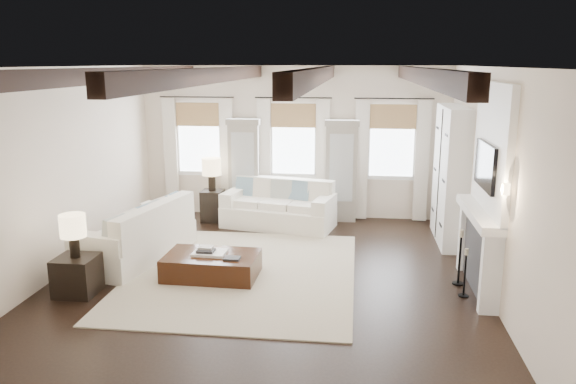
# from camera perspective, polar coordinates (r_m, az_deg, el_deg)

# --- Properties ---
(ground) EXTENTS (7.50, 7.50, 0.00)m
(ground) POSITION_cam_1_polar(r_m,az_deg,el_deg) (8.75, -2.22, -8.86)
(ground) COLOR black
(ground) RESTS_ON ground
(room_shell) EXTENTS (6.54, 7.54, 3.22)m
(room_shell) POSITION_cam_1_polar(r_m,az_deg,el_deg) (9.03, 3.29, 4.27)
(room_shell) COLOR #F1E0CB
(room_shell) RESTS_ON ground
(area_rug) EXTENTS (3.50, 4.19, 0.02)m
(area_rug) POSITION_cam_1_polar(r_m,az_deg,el_deg) (8.99, -4.62, -8.20)
(area_rug) COLOR #BFB39A
(area_rug) RESTS_ON ground
(sofa_back) EXTENTS (2.36, 1.44, 0.94)m
(sofa_back) POSITION_cam_1_polar(r_m,az_deg,el_deg) (11.39, -0.86, -1.61)
(sofa_back) COLOR white
(sofa_back) RESTS_ON ground
(sofa_left) EXTENTS (1.51, 2.45, 0.98)m
(sofa_left) POSITION_cam_1_polar(r_m,az_deg,el_deg) (9.80, -14.81, -4.38)
(sofa_left) COLOR white
(sofa_left) RESTS_ON ground
(ottoman) EXTENTS (1.44, 0.92, 0.37)m
(ottoman) POSITION_cam_1_polar(r_m,az_deg,el_deg) (8.84, -7.75, -7.46)
(ottoman) COLOR black
(ottoman) RESTS_ON ground
(tray) EXTENTS (0.51, 0.39, 0.04)m
(tray) POSITION_cam_1_polar(r_m,az_deg,el_deg) (8.80, -7.96, -6.12)
(tray) COLOR white
(tray) RESTS_ON ottoman
(book_lower) EXTENTS (0.26, 0.21, 0.04)m
(book_lower) POSITION_cam_1_polar(r_m,az_deg,el_deg) (8.77, -8.35, -5.92)
(book_lower) COLOR #262628
(book_lower) RESTS_ON tray
(book_upper) EXTENTS (0.22, 0.18, 0.03)m
(book_upper) POSITION_cam_1_polar(r_m,az_deg,el_deg) (8.82, -8.35, -5.57)
(book_upper) COLOR beige
(book_upper) RESTS_ON book_lower
(book_loose) EXTENTS (0.24, 0.19, 0.03)m
(book_loose) POSITION_cam_1_polar(r_m,az_deg,el_deg) (8.53, -5.71, -6.72)
(book_loose) COLOR #262628
(book_loose) RESTS_ON ottoman
(side_table_front) EXTENTS (0.56, 0.56, 0.56)m
(side_table_front) POSITION_cam_1_polar(r_m,az_deg,el_deg) (8.68, -20.63, -7.93)
(side_table_front) COLOR black
(side_table_front) RESTS_ON ground
(lamp_front) EXTENTS (0.36, 0.36, 0.63)m
(lamp_front) POSITION_cam_1_polar(r_m,az_deg,el_deg) (8.47, -21.01, -3.46)
(lamp_front) COLOR black
(lamp_front) RESTS_ON side_table_front
(side_table_back) EXTENTS (0.44, 0.44, 0.66)m
(side_table_back) POSITION_cam_1_polar(r_m,az_deg,el_deg) (11.86, -7.66, -1.39)
(side_table_back) COLOR black
(side_table_back) RESTS_ON ground
(lamp_back) EXTENTS (0.39, 0.39, 0.68)m
(lamp_back) POSITION_cam_1_polar(r_m,az_deg,el_deg) (11.69, -7.78, 2.36)
(lamp_back) COLOR black
(lamp_back) RESTS_ON side_table_back
(candlestick_near) EXTENTS (0.14, 0.14, 0.71)m
(candlestick_near) POSITION_cam_1_polar(r_m,az_deg,el_deg) (8.42, 17.51, -8.21)
(candlestick_near) COLOR black
(candlestick_near) RESTS_ON ground
(candlestick_far) EXTENTS (0.17, 0.17, 0.85)m
(candlestick_far) POSITION_cam_1_polar(r_m,az_deg,el_deg) (8.82, 17.02, -6.81)
(candlestick_far) COLOR black
(candlestick_far) RESTS_ON ground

